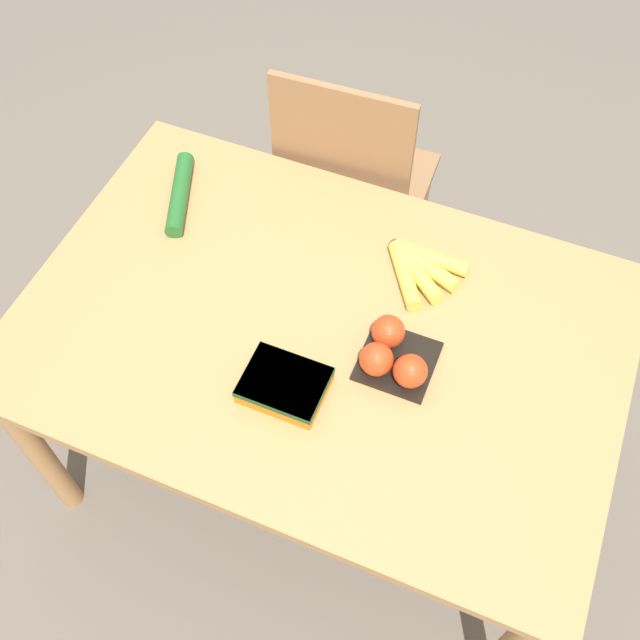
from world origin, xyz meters
TOP-DOWN VIEW (x-y plane):
  - ground_plane at (0.00, 0.00)m, footprint 12.00×12.00m
  - dining_table at (0.00, 0.00)m, footprint 1.38×0.93m
  - chair at (-0.16, 0.63)m, footprint 0.44×0.42m
  - banana_bunch at (0.16, 0.24)m, footprint 0.20×0.18m
  - tomato_pack at (0.18, -0.03)m, footprint 0.16×0.16m
  - carrot_bag at (-0.01, -0.18)m, footprint 0.18×0.14m
  - cucumber_near at (-0.48, 0.23)m, footprint 0.14×0.26m

SIDE VIEW (x-z plane):
  - ground_plane at x=0.00m, z-range 0.00..0.00m
  - chair at x=-0.16m, z-range 0.02..0.99m
  - dining_table at x=0.00m, z-range 0.27..0.99m
  - banana_bunch at x=0.16m, z-range 0.72..0.76m
  - cucumber_near at x=-0.48m, z-range 0.72..0.76m
  - carrot_bag at x=-0.01m, z-range 0.72..0.77m
  - tomato_pack at x=0.18m, z-range 0.72..0.80m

